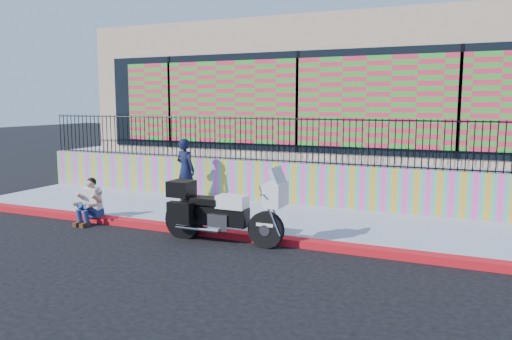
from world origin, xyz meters
The scene contains 10 objects.
ground centered at (0.00, 0.00, 0.00)m, with size 90.00×90.00×0.00m, color black.
red_curb centered at (0.00, 0.00, 0.07)m, with size 16.00×0.30×0.15m, color #B1100C.
sidewalk centered at (0.00, 1.65, 0.07)m, with size 16.00×3.00×0.15m, color #8B94A7.
mural_wall centered at (0.00, 3.25, 0.70)m, with size 16.00×0.20×1.10m, color #FF43AE.
metal_fence centered at (0.00, 3.25, 1.85)m, with size 15.80×0.04×1.20m, color black, non-canonical shape.
elevated_platform centered at (0.00, 8.35, 0.62)m, with size 16.00×10.00×1.25m, color #8B94A7.
storefront_building centered at (0.00, 8.13, 3.25)m, with size 14.00×8.06×4.00m.
police_motorcycle centered at (-0.06, -0.35, 0.68)m, with size 2.60×0.86×1.62m.
police_officer centered at (-2.65, 2.47, 1.01)m, with size 0.63×0.41×1.71m, color black.
seated_man centered at (-3.62, -0.26, 0.45)m, with size 0.54×0.71×1.06m.
Camera 1 is at (4.59, -9.17, 2.85)m, focal length 35.00 mm.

